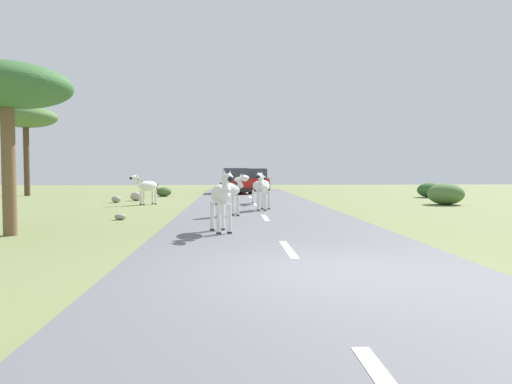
{
  "coord_description": "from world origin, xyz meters",
  "views": [
    {
      "loc": [
        -1.4,
        -6.84,
        1.6
      ],
      "look_at": [
        -0.34,
        12.35,
        0.7
      ],
      "focal_mm": 31.73,
      "sensor_mm": 36.0,
      "label": 1
    }
  ],
  "objects_px": {
    "car_0": "(235,182)",
    "bush_2": "(164,192)",
    "zebra_3": "(258,186)",
    "zebra_4": "(230,191)",
    "tree_3": "(7,88)",
    "zebra_1": "(146,186)",
    "tree_0": "(26,118)",
    "car_1": "(255,180)",
    "zebra_0": "(222,196)",
    "bush_1": "(430,190)",
    "rock_2": "(120,217)",
    "rock_0": "(136,196)",
    "zebra_2": "(263,187)",
    "bush_0": "(446,194)",
    "rock_1": "(116,199)"
  },
  "relations": [
    {
      "from": "car_0",
      "to": "tree_0",
      "type": "height_order",
      "value": "tree_0"
    },
    {
      "from": "tree_3",
      "to": "bush_2",
      "type": "bearing_deg",
      "value": 85.84
    },
    {
      "from": "zebra_4",
      "to": "rock_2",
      "type": "distance_m",
      "value": 3.72
    },
    {
      "from": "zebra_4",
      "to": "car_1",
      "type": "bearing_deg",
      "value": 136.3
    },
    {
      "from": "zebra_3",
      "to": "rock_1",
      "type": "relative_size",
      "value": 2.86
    },
    {
      "from": "tree_0",
      "to": "bush_1",
      "type": "bearing_deg",
      "value": -7.16
    },
    {
      "from": "tree_3",
      "to": "zebra_2",
      "type": "bearing_deg",
      "value": 43.0
    },
    {
      "from": "car_0",
      "to": "bush_2",
      "type": "bearing_deg",
      "value": 28.34
    },
    {
      "from": "zebra_0",
      "to": "zebra_2",
      "type": "bearing_deg",
      "value": -118.65
    },
    {
      "from": "car_1",
      "to": "tree_0",
      "type": "height_order",
      "value": "tree_0"
    },
    {
      "from": "zebra_1",
      "to": "rock_1",
      "type": "bearing_deg",
      "value": 6.57
    },
    {
      "from": "zebra_1",
      "to": "rock_1",
      "type": "height_order",
      "value": "zebra_1"
    },
    {
      "from": "zebra_3",
      "to": "rock_2",
      "type": "xyz_separation_m",
      "value": [
        -4.92,
        -6.4,
        -0.77
      ]
    },
    {
      "from": "zebra_0",
      "to": "bush_0",
      "type": "distance_m",
      "value": 14.09
    },
    {
      "from": "bush_0",
      "to": "bush_1",
      "type": "height_order",
      "value": "bush_0"
    },
    {
      "from": "zebra_3",
      "to": "bush_2",
      "type": "height_order",
      "value": "zebra_3"
    },
    {
      "from": "zebra_4",
      "to": "bush_2",
      "type": "height_order",
      "value": "zebra_4"
    },
    {
      "from": "car_0",
      "to": "car_1",
      "type": "xyz_separation_m",
      "value": [
        1.67,
        5.15,
        0.0
      ]
    },
    {
      "from": "bush_2",
      "to": "rock_0",
      "type": "xyz_separation_m",
      "value": [
        -0.86,
        -4.07,
        -0.05
      ]
    },
    {
      "from": "zebra_1",
      "to": "bush_1",
      "type": "height_order",
      "value": "zebra_1"
    },
    {
      "from": "rock_2",
      "to": "rock_0",
      "type": "bearing_deg",
      "value": 98.65
    },
    {
      "from": "zebra_3",
      "to": "car_1",
      "type": "xyz_separation_m",
      "value": [
        0.66,
        15.21,
        -0.02
      ]
    },
    {
      "from": "zebra_1",
      "to": "bush_0",
      "type": "xyz_separation_m",
      "value": [
        14.16,
        -0.73,
        -0.36
      ]
    },
    {
      "from": "bush_1",
      "to": "bush_2",
      "type": "height_order",
      "value": "bush_1"
    },
    {
      "from": "car_0",
      "to": "tree_3",
      "type": "height_order",
      "value": "tree_3"
    },
    {
      "from": "tree_3",
      "to": "car_0",
      "type": "bearing_deg",
      "value": 73.9
    },
    {
      "from": "tree_3",
      "to": "bush_2",
      "type": "xyz_separation_m",
      "value": [
        1.25,
        17.13,
        -3.33
      ]
    },
    {
      "from": "tree_0",
      "to": "zebra_3",
      "type": "bearing_deg",
      "value": -30.35
    },
    {
      "from": "zebra_1",
      "to": "zebra_3",
      "type": "bearing_deg",
      "value": -135.0
    },
    {
      "from": "zebra_2",
      "to": "bush_1",
      "type": "height_order",
      "value": "zebra_2"
    },
    {
      "from": "rock_2",
      "to": "car_0",
      "type": "bearing_deg",
      "value": 76.62
    },
    {
      "from": "car_0",
      "to": "bush_2",
      "type": "distance_m",
      "value": 5.35
    },
    {
      "from": "zebra_1",
      "to": "bush_0",
      "type": "height_order",
      "value": "zebra_1"
    },
    {
      "from": "zebra_0",
      "to": "tree_0",
      "type": "relative_size",
      "value": 0.28
    },
    {
      "from": "zebra_1",
      "to": "zebra_4",
      "type": "bearing_deg",
      "value": 170.17
    },
    {
      "from": "car_1",
      "to": "rock_1",
      "type": "xyz_separation_m",
      "value": [
        -7.75,
        -13.46,
        -0.67
      ]
    },
    {
      "from": "tree_3",
      "to": "rock_2",
      "type": "distance_m",
      "value": 5.3
    },
    {
      "from": "car_0",
      "to": "bush_0",
      "type": "height_order",
      "value": "car_0"
    },
    {
      "from": "bush_0",
      "to": "bush_1",
      "type": "bearing_deg",
      "value": 72.6
    },
    {
      "from": "tree_3",
      "to": "bush_1",
      "type": "height_order",
      "value": "tree_3"
    },
    {
      "from": "zebra_2",
      "to": "car_0",
      "type": "relative_size",
      "value": 0.36
    },
    {
      "from": "zebra_0",
      "to": "car_0",
      "type": "relative_size",
      "value": 0.37
    },
    {
      "from": "zebra_4",
      "to": "rock_1",
      "type": "bearing_deg",
      "value": 178.65
    },
    {
      "from": "car_1",
      "to": "zebra_0",
      "type": "bearing_deg",
      "value": -97.59
    },
    {
      "from": "tree_0",
      "to": "zebra_4",
      "type": "bearing_deg",
      "value": -47.63
    },
    {
      "from": "zebra_3",
      "to": "rock_0",
      "type": "relative_size",
      "value": 2.2
    },
    {
      "from": "tree_0",
      "to": "tree_3",
      "type": "relative_size",
      "value": 1.36
    },
    {
      "from": "bush_2",
      "to": "zebra_3",
      "type": "bearing_deg",
      "value": -52.65
    },
    {
      "from": "bush_2",
      "to": "zebra_4",
      "type": "bearing_deg",
      "value": -72.31
    },
    {
      "from": "zebra_4",
      "to": "car_1",
      "type": "xyz_separation_m",
      "value": [
        2.0,
        21.1,
        -0.08
      ]
    }
  ]
}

